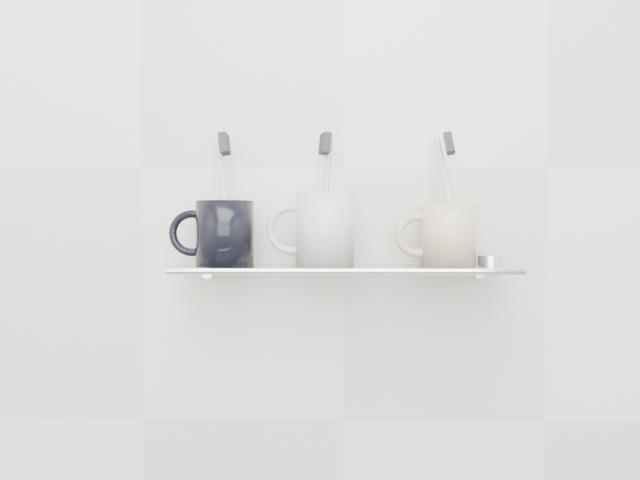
{
  "coord_description": "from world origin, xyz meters",
  "views": [
    {
      "loc": [
        -0.02,
        0.12,
        1.16
      ],
      "look_at": [
        -0.04,
        1.04,
        1.14
      ],
      "focal_mm": 35.0,
      "sensor_mm": 36.0,
      "label": 1
    }
  ],
  "objects_px": {
    "mug_left": "(225,233)",
    "mug_right": "(449,235)",
    "mug_center": "(325,229)",
    "shelf_glass": "(344,268)"
  },
  "relations": [
    {
      "from": "mug_left",
      "to": "shelf_glass",
      "type": "bearing_deg",
      "value": 21.14
    },
    {
      "from": "mug_center",
      "to": "shelf_glass",
      "type": "bearing_deg",
      "value": 8.4
    },
    {
      "from": "mug_left",
      "to": "mug_right",
      "type": "bearing_deg",
      "value": 22.75
    },
    {
      "from": "shelf_glass",
      "to": "mug_right",
      "type": "xyz_separation_m",
      "value": [
        0.16,
        0.0,
        0.05
      ]
    },
    {
      "from": "mug_center",
      "to": "mug_right",
      "type": "xyz_separation_m",
      "value": [
        0.18,
        0.0,
        -0.01
      ]
    },
    {
      "from": "mug_left",
      "to": "mug_right",
      "type": "xyz_separation_m",
      "value": [
        0.33,
        0.0,
        -0.0
      ]
    },
    {
      "from": "shelf_glass",
      "to": "mug_center",
      "type": "height_order",
      "value": "mug_center"
    },
    {
      "from": "mug_left",
      "to": "mug_right",
      "type": "distance_m",
      "value": 0.33
    },
    {
      "from": "mug_left",
      "to": "mug_center",
      "type": "relative_size",
      "value": 0.89
    },
    {
      "from": "mug_left",
      "to": "mug_center",
      "type": "xyz_separation_m",
      "value": [
        0.15,
        0.0,
        0.01
      ]
    }
  ]
}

